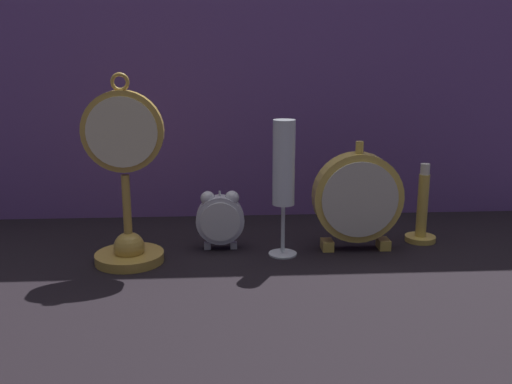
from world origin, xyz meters
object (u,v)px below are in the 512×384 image
at_px(pocket_watch_on_stand, 126,193).
at_px(champagne_flute, 284,172).
at_px(alarm_clock_twin_bell, 220,217).
at_px(mantel_clock_silver, 358,198).
at_px(brass_candlestick, 422,216).

distance_m(pocket_watch_on_stand, champagne_flute, 0.27).
relative_size(alarm_clock_twin_bell, mantel_clock_silver, 0.55).
bearing_deg(champagne_flute, pocket_watch_on_stand, -175.69).
bearing_deg(champagne_flute, mantel_clock_silver, 8.31).
xyz_separation_m(pocket_watch_on_stand, brass_candlestick, (0.53, 0.08, -0.07)).
bearing_deg(pocket_watch_on_stand, alarm_clock_twin_bell, 20.35).
xyz_separation_m(mantel_clock_silver, brass_candlestick, (0.13, 0.04, -0.05)).
relative_size(pocket_watch_on_stand, mantel_clock_silver, 1.61).
height_order(pocket_watch_on_stand, mantel_clock_silver, pocket_watch_on_stand).
relative_size(pocket_watch_on_stand, alarm_clock_twin_bell, 2.93).
height_order(pocket_watch_on_stand, alarm_clock_twin_bell, pocket_watch_on_stand).
bearing_deg(pocket_watch_on_stand, mantel_clock_silver, 5.67).
distance_m(alarm_clock_twin_bell, brass_candlestick, 0.38).
height_order(pocket_watch_on_stand, champagne_flute, pocket_watch_on_stand).
xyz_separation_m(champagne_flute, brass_candlestick, (0.27, 0.06, -0.10)).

